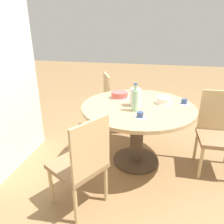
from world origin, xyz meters
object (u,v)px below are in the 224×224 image
chair_a (115,102)px  cup_a (140,116)px  coffee_pot (135,97)px  water_bottle (135,100)px  cup_b (184,102)px  cake_second (164,101)px  chair_b (82,163)px  bookshelf (2,92)px  cake_main (120,95)px  chair_c (218,131)px

chair_a → cup_a: (-1.14, -0.46, 0.29)m
coffee_pot → water_bottle: water_bottle is taller
coffee_pot → cup_b: (0.16, -0.54, -0.08)m
chair_a → cake_second: (-0.67, -0.69, 0.30)m
chair_b → bookshelf: bearing=-84.7°
chair_a → cake_main: size_ratio=3.92×
chair_a → cup_b: (-0.65, -0.92, 0.29)m
chair_b → cake_main: (1.02, -0.15, 0.30)m
water_bottle → cake_main: bearing=30.7°
coffee_pot → cup_b: 0.57m
cake_second → cake_main: bearing=80.5°
cake_main → bookshelf: bearing=112.4°
chair_b → water_bottle: bearing=-180.0°
chair_a → coffee_pot: bearing=-178.2°
cake_main → cup_b: (-0.07, -0.75, -0.01)m
chair_a → cake_second: size_ratio=4.70×
chair_a → water_bottle: (-0.96, -0.39, 0.39)m
chair_b → chair_c: (0.87, -1.30, 0.00)m
chair_a → water_bottle: 1.11m
chair_c → bookshelf: bearing=-171.5°
chair_a → cup_a: size_ratio=7.39×
coffee_pot → water_bottle: bearing=-175.2°
coffee_pot → cup_b: bearing=-73.5°
chair_b → cake_second: size_ratio=4.70×
chair_c → cake_second: bearing=174.5°
cake_main → chair_c: bearing=-97.3°
chair_a → cake_main: chair_a is taller
water_bottle → cup_b: 0.62m
chair_c → bookshelf: 2.43m
chair_b → cup_a: chair_b is taller
bookshelf → cup_b: bookshelf is taller
water_bottle → cup_b: bearing=-59.5°
cake_main → cake_second: bearing=-99.5°
chair_a → cake_second: chair_a is taller
chair_a → coffee_pot: size_ratio=3.86×
chair_c → coffee_pot: (-0.08, 0.93, 0.37)m
bookshelf → cake_main: 1.33m
chair_a → coffee_pot: coffee_pot is taller
cup_a → cup_b: size_ratio=1.00×
chair_c → cake_second: size_ratio=4.70×
cup_b → chair_a: bearing=54.6°
chair_a → chair_c: bearing=-142.3°
cup_a → cup_b: 0.67m
cup_a → water_bottle: bearing=22.0°
chair_a → chair_c: 1.50m
chair_c → cake_second: (0.06, 0.62, 0.30)m
cup_b → chair_b: bearing=136.2°
water_bottle → cup_a: 0.21m
cake_second → cup_b: bearing=-85.6°
chair_a → bookshelf: 1.57m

